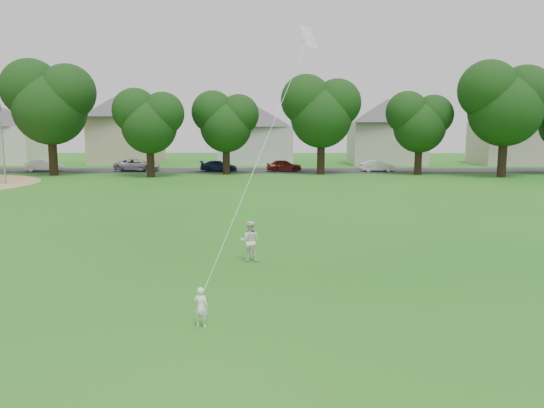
{
  "coord_description": "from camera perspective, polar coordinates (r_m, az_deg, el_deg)",
  "views": [
    {
      "loc": [
        2.59,
        -13.74,
        4.61
      ],
      "look_at": [
        2.43,
        2.0,
        2.3
      ],
      "focal_mm": 35.0,
      "sensor_mm": 36.0,
      "label": 1
    }
  ],
  "objects": [
    {
      "name": "parked_cars",
      "position": [
        56.15,
        -11.65,
        4.09
      ],
      "size": [
        45.65,
        2.25,
        1.29
      ],
      "color": "black",
      "rests_on": "ground"
    },
    {
      "name": "kite",
      "position": [
        16.37,
        -0.41,
        7.42
      ],
      "size": [
        1.93,
        5.11,
        12.16
      ],
      "color": "white",
      "rests_on": "ground"
    },
    {
      "name": "older_boy",
      "position": [
        18.28,
        -2.4,
        -4.0
      ],
      "size": [
        0.72,
        0.58,
        1.41
      ],
      "primitive_type": "imported",
      "rotation": [
        0.0,
        0.0,
        3.08
      ],
      "color": "white",
      "rests_on": "ground"
    },
    {
      "name": "ground",
      "position": [
        14.72,
        -9.74,
        -10.02
      ],
      "size": [
        160.0,
        160.0,
        0.0
      ],
      "primitive_type": "plane",
      "color": "#166015",
      "rests_on": "ground"
    },
    {
      "name": "tree_row",
      "position": [
        50.04,
        -0.59,
        10.29
      ],
      "size": [
        81.12,
        9.33,
        11.16
      ],
      "color": "black",
      "rests_on": "ground"
    },
    {
      "name": "street",
      "position": [
        55.99,
        -2.1,
        3.62
      ],
      "size": [
        90.0,
        7.0,
        0.01
      ],
      "primitive_type": "cube",
      "color": "#2D2D30",
      "rests_on": "ground"
    },
    {
      "name": "house_row",
      "position": [
        65.75,
        -0.54,
        8.48
      ],
      "size": [
        78.12,
        14.26,
        10.55
      ],
      "color": "silver",
      "rests_on": "ground"
    },
    {
      "name": "toddler",
      "position": [
        12.57,
        -7.66,
        -10.93
      ],
      "size": [
        0.39,
        0.31,
        0.95
      ],
      "primitive_type": "imported",
      "rotation": [
        0.0,
        0.0,
        2.89
      ],
      "color": "white",
      "rests_on": "ground"
    }
  ]
}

